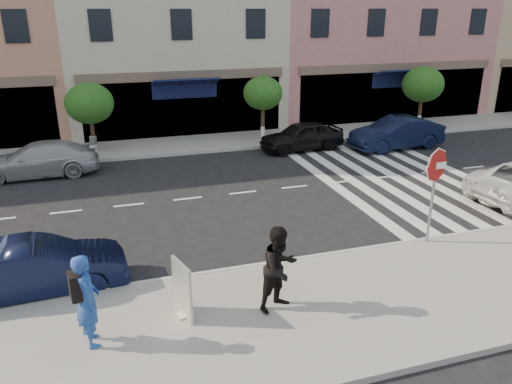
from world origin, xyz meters
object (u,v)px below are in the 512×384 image
(car_far_right, at_px, (397,133))
(car_far_left, at_px, (38,160))
(poster_board, at_px, (183,290))
(car_near_mid, at_px, (39,268))
(stop_sign, at_px, (436,175))
(photographer, at_px, (87,300))
(walker, at_px, (280,268))
(car_far_mid, at_px, (302,136))

(car_far_right, bearing_deg, car_far_left, -97.29)
(car_far_left, bearing_deg, poster_board, 18.22)
(car_near_mid, distance_m, car_far_left, 9.33)
(car_near_mid, bearing_deg, stop_sign, -97.51)
(stop_sign, bearing_deg, car_far_right, 62.50)
(car_far_left, xyz_separation_m, car_far_right, (15.65, -0.70, 0.08))
(photographer, bearing_deg, car_near_mid, 14.20)
(stop_sign, distance_m, poster_board, 7.33)
(car_far_right, bearing_deg, walker, -46.52)
(photographer, distance_m, car_far_mid, 15.43)
(poster_board, relative_size, car_far_left, 0.27)
(walker, height_order, car_far_mid, walker)
(stop_sign, xyz_separation_m, car_far_left, (-10.80, 9.96, -1.43))
(photographer, distance_m, walker, 3.87)
(walker, xyz_separation_m, car_far_left, (-5.77, 11.76, -0.43))
(walker, distance_m, car_near_mid, 5.58)
(car_far_mid, xyz_separation_m, car_far_right, (4.33, -1.10, 0.07))
(photographer, xyz_separation_m, car_near_mid, (-1.12, 2.52, -0.45))
(car_far_left, bearing_deg, car_far_right, 87.57)
(walker, height_order, car_far_left, walker)
(car_near_mid, distance_m, car_far_right, 17.18)
(walker, bearing_deg, poster_board, 147.83)
(car_far_right, bearing_deg, car_near_mid, -64.71)
(photographer, xyz_separation_m, walker, (3.87, 0.05, 0.00))
(poster_board, bearing_deg, photographer, 175.20)
(car_far_left, bearing_deg, car_far_mid, 92.15)
(car_far_right, bearing_deg, stop_sign, -32.37)
(stop_sign, bearing_deg, car_near_mid, 176.30)
(stop_sign, distance_m, car_near_mid, 10.15)
(stop_sign, distance_m, car_far_mid, 10.48)
(stop_sign, distance_m, walker, 5.43)
(car_far_mid, bearing_deg, car_far_right, 70.58)
(walker, xyz_separation_m, car_near_mid, (-4.99, 2.46, -0.45))
(poster_board, height_order, car_near_mid, poster_board)
(walker, bearing_deg, car_far_mid, 41.92)
(car_far_left, bearing_deg, walker, 26.26)
(photographer, bearing_deg, car_far_mid, -47.47)
(car_far_left, distance_m, car_far_mid, 11.33)
(walker, height_order, car_far_right, walker)
(poster_board, bearing_deg, stop_sign, -3.94)
(car_far_mid, bearing_deg, photographer, -42.82)
(poster_board, bearing_deg, walker, -24.48)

